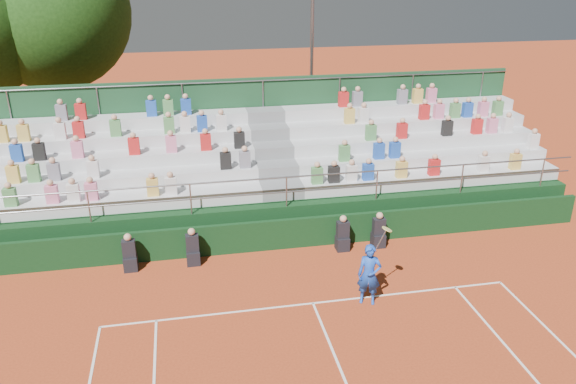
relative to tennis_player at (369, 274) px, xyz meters
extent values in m
plane|color=#AE401D|center=(-1.46, 0.22, -0.86)|extent=(90.00, 90.00, 0.00)
cube|color=white|center=(-1.46, 0.22, -0.85)|extent=(11.00, 0.06, 0.01)
cube|color=black|center=(-1.46, 3.42, -0.36)|extent=(20.00, 0.15, 1.00)
cube|color=black|center=(-6.34, 2.97, -0.64)|extent=(0.40, 0.40, 0.44)
cube|color=black|center=(-6.34, 2.97, -0.16)|extent=(0.38, 0.25, 0.55)
sphere|color=tan|center=(-6.34, 2.97, 0.22)|extent=(0.22, 0.22, 0.22)
cube|color=black|center=(-4.51, 2.97, -0.64)|extent=(0.40, 0.40, 0.44)
cube|color=black|center=(-4.51, 2.97, -0.16)|extent=(0.38, 0.25, 0.55)
sphere|color=tan|center=(-4.51, 2.97, 0.22)|extent=(0.22, 0.22, 0.22)
cube|color=black|center=(0.15, 2.97, -0.64)|extent=(0.40, 0.40, 0.44)
cube|color=black|center=(0.15, 2.97, -0.16)|extent=(0.38, 0.25, 0.55)
sphere|color=tan|center=(0.15, 2.97, 0.22)|extent=(0.22, 0.22, 0.22)
cube|color=black|center=(1.33, 2.97, -0.64)|extent=(0.40, 0.40, 0.44)
cube|color=black|center=(1.33, 2.97, -0.16)|extent=(0.38, 0.25, 0.55)
sphere|color=tan|center=(1.33, 2.97, 0.22)|extent=(0.22, 0.22, 0.22)
cube|color=black|center=(-1.46, 6.52, -0.26)|extent=(20.00, 5.20, 1.20)
cube|color=silver|center=(-6.81, 4.85, 0.55)|extent=(9.30, 0.85, 0.42)
cube|color=silver|center=(3.89, 4.85, 0.55)|extent=(9.30, 0.85, 0.42)
cube|color=slate|center=(-1.46, 4.85, 0.55)|extent=(1.40, 0.85, 0.42)
cube|color=silver|center=(-6.81, 5.70, 0.97)|extent=(9.30, 0.85, 0.42)
cube|color=silver|center=(3.89, 5.70, 0.97)|extent=(9.30, 0.85, 0.42)
cube|color=slate|center=(-1.46, 5.70, 0.97)|extent=(1.40, 0.85, 0.42)
cube|color=silver|center=(-6.81, 6.55, 1.39)|extent=(9.30, 0.85, 0.42)
cube|color=silver|center=(3.89, 6.55, 1.39)|extent=(9.30, 0.85, 0.42)
cube|color=slate|center=(-1.46, 6.55, 1.39)|extent=(1.40, 0.85, 0.42)
cube|color=silver|center=(-6.81, 7.40, 1.81)|extent=(9.30, 0.85, 0.42)
cube|color=silver|center=(3.89, 7.40, 1.81)|extent=(9.30, 0.85, 0.42)
cube|color=slate|center=(-1.46, 7.40, 1.81)|extent=(1.40, 0.85, 0.42)
cube|color=silver|center=(-6.81, 8.25, 2.23)|extent=(9.30, 0.85, 0.42)
cube|color=silver|center=(3.89, 8.25, 2.23)|extent=(9.30, 0.85, 0.42)
cube|color=slate|center=(-1.46, 8.25, 2.23)|extent=(1.40, 0.85, 0.42)
cube|color=#1A4325|center=(-1.46, 8.77, 1.34)|extent=(20.00, 0.12, 4.40)
cylinder|color=gray|center=(-1.46, 3.97, 1.34)|extent=(20.00, 0.05, 0.05)
cylinder|color=gray|center=(-1.46, 8.67, 3.44)|extent=(20.00, 0.05, 0.05)
cube|color=#4C8C4C|center=(-9.79, 4.70, 1.04)|extent=(0.36, 0.24, 0.56)
cube|color=pink|center=(-8.60, 4.70, 1.04)|extent=(0.36, 0.24, 0.56)
cube|color=silver|center=(-7.98, 4.70, 1.04)|extent=(0.36, 0.24, 0.56)
cube|color=pink|center=(-7.45, 4.70, 1.04)|extent=(0.36, 0.24, 0.56)
cube|color=gold|center=(-5.60, 4.70, 1.04)|extent=(0.36, 0.24, 0.56)
cube|color=silver|center=(-5.04, 4.70, 1.04)|extent=(0.36, 0.24, 0.56)
cube|color=gold|center=(-9.84, 5.55, 1.46)|extent=(0.36, 0.24, 0.56)
cube|color=#4C8C4C|center=(-9.23, 5.55, 1.46)|extent=(0.36, 0.24, 0.56)
cube|color=slate|center=(-8.63, 5.55, 1.46)|extent=(0.36, 0.24, 0.56)
cube|color=silver|center=(-7.45, 5.55, 1.46)|extent=(0.36, 0.24, 0.56)
cube|color=black|center=(-3.22, 5.55, 1.46)|extent=(0.36, 0.24, 0.56)
cube|color=slate|center=(-2.57, 5.55, 1.46)|extent=(0.36, 0.24, 0.56)
cube|color=#1E4CB2|center=(-9.85, 6.40, 1.88)|extent=(0.36, 0.24, 0.56)
cube|color=black|center=(-9.17, 6.40, 1.88)|extent=(0.36, 0.24, 0.56)
cube|color=pink|center=(-7.99, 6.40, 1.88)|extent=(0.36, 0.24, 0.56)
cube|color=red|center=(-6.18, 6.40, 1.88)|extent=(0.36, 0.24, 0.56)
cube|color=pink|center=(-4.96, 6.40, 1.88)|extent=(0.36, 0.24, 0.56)
cube|color=red|center=(-3.80, 6.40, 1.88)|extent=(0.36, 0.24, 0.56)
cube|color=black|center=(-2.65, 6.40, 1.88)|extent=(0.36, 0.24, 0.56)
cube|color=gold|center=(-10.44, 7.25, 2.30)|extent=(0.36, 0.24, 0.56)
cube|color=gold|center=(-9.76, 7.25, 2.30)|extent=(0.36, 0.24, 0.56)
cube|color=silver|center=(-8.61, 7.25, 2.30)|extent=(0.36, 0.24, 0.56)
cube|color=red|center=(-8.01, 7.25, 2.30)|extent=(0.36, 0.24, 0.56)
cube|color=#4C8C4C|center=(-6.80, 7.25, 2.30)|extent=(0.36, 0.24, 0.56)
cube|color=#4C8C4C|center=(-5.00, 7.25, 2.30)|extent=(0.36, 0.24, 0.56)
cube|color=silver|center=(-4.45, 7.25, 2.30)|extent=(0.36, 0.24, 0.56)
cube|color=#1E4CB2|center=(-3.85, 7.25, 2.30)|extent=(0.36, 0.24, 0.56)
cube|color=silver|center=(-3.18, 7.25, 2.30)|extent=(0.36, 0.24, 0.56)
cube|color=slate|center=(-8.64, 8.10, 2.72)|extent=(0.36, 0.24, 0.56)
cube|color=red|center=(-8.00, 8.10, 2.72)|extent=(0.36, 0.24, 0.56)
cube|color=#1E4CB2|center=(-5.58, 8.10, 2.72)|extent=(0.36, 0.24, 0.56)
cube|color=#4C8C4C|center=(-4.99, 8.10, 2.72)|extent=(0.36, 0.24, 0.56)
cube|color=#1E4CB2|center=(-4.36, 8.10, 2.72)|extent=(0.36, 0.24, 0.56)
cube|color=#4C8C4C|center=(-0.29, 4.70, 1.04)|extent=(0.36, 0.24, 0.56)
cube|color=black|center=(0.29, 4.70, 1.04)|extent=(0.36, 0.24, 0.56)
cube|color=silver|center=(0.90, 4.70, 1.04)|extent=(0.36, 0.24, 0.56)
cube|color=#1E4CB2|center=(1.48, 4.70, 1.04)|extent=(0.36, 0.24, 0.56)
cube|color=gold|center=(2.67, 4.70, 1.04)|extent=(0.36, 0.24, 0.56)
cube|color=red|center=(3.85, 4.70, 1.04)|extent=(0.36, 0.24, 0.56)
cube|color=silver|center=(5.71, 4.70, 1.04)|extent=(0.36, 0.24, 0.56)
cube|color=gold|center=(6.93, 4.70, 1.04)|extent=(0.36, 0.24, 0.56)
cube|color=#4C8C4C|center=(0.88, 5.55, 1.46)|extent=(0.36, 0.24, 0.56)
cube|color=#1E4CB2|center=(2.14, 5.55, 1.46)|extent=(0.36, 0.24, 0.56)
cube|color=#1E4CB2|center=(2.72, 5.55, 1.46)|extent=(0.36, 0.24, 0.56)
cube|color=silver|center=(8.10, 5.55, 1.46)|extent=(0.36, 0.24, 0.56)
cube|color=#4C8C4C|center=(2.11, 6.40, 1.88)|extent=(0.36, 0.24, 0.56)
cube|color=red|center=(3.29, 6.40, 1.88)|extent=(0.36, 0.24, 0.56)
cube|color=black|center=(5.06, 6.40, 1.88)|extent=(0.36, 0.24, 0.56)
cube|color=red|center=(6.25, 6.40, 1.88)|extent=(0.36, 0.24, 0.56)
cube|color=pink|center=(6.87, 6.40, 1.88)|extent=(0.36, 0.24, 0.56)
cube|color=silver|center=(7.51, 6.40, 1.88)|extent=(0.36, 0.24, 0.56)
cube|color=gold|center=(1.54, 7.25, 2.30)|extent=(0.36, 0.24, 0.56)
cube|color=silver|center=(2.09, 7.25, 2.30)|extent=(0.36, 0.24, 0.56)
cube|color=red|center=(4.49, 7.25, 2.30)|extent=(0.36, 0.24, 0.56)
cube|color=pink|center=(5.08, 7.25, 2.30)|extent=(0.36, 0.24, 0.56)
cube|color=#4C8C4C|center=(5.74, 7.25, 2.30)|extent=(0.36, 0.24, 0.56)
cube|color=#1E4CB2|center=(6.25, 7.25, 2.30)|extent=(0.36, 0.24, 0.56)
cube|color=pink|center=(6.91, 7.25, 2.30)|extent=(0.36, 0.24, 0.56)
cube|color=#4C8C4C|center=(7.52, 7.25, 2.30)|extent=(0.36, 0.24, 0.56)
cube|color=red|center=(1.54, 8.10, 2.72)|extent=(0.36, 0.24, 0.56)
cube|color=slate|center=(2.09, 8.10, 2.72)|extent=(0.36, 0.24, 0.56)
cube|color=slate|center=(3.91, 8.10, 2.72)|extent=(0.36, 0.24, 0.56)
cube|color=gold|center=(4.54, 8.10, 2.72)|extent=(0.36, 0.24, 0.56)
cube|color=pink|center=(5.11, 8.10, 2.72)|extent=(0.36, 0.24, 0.56)
imported|color=blue|center=(0.00, 0.00, -0.01)|extent=(0.73, 0.60, 1.70)
cylinder|color=gray|center=(0.25, 0.00, 0.99)|extent=(0.26, 0.03, 0.51)
cylinder|color=#E5D866|center=(0.40, 0.00, 1.29)|extent=(0.26, 0.28, 0.14)
cylinder|color=#362213|center=(-9.73, 14.52, 1.01)|extent=(0.50, 0.50, 3.74)
sphere|color=#14360E|center=(-9.73, 14.52, 5.58)|extent=(6.74, 6.74, 6.74)
cylinder|color=gray|center=(1.54, 13.37, 3.09)|extent=(0.16, 0.16, 7.90)
camera|label=1|loc=(-4.55, -12.12, 7.71)|focal=35.00mm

